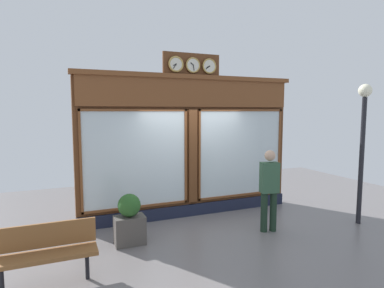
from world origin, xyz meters
TOP-DOWN VIEW (x-y plane):
  - ground_plane at (0.00, 2.80)m, footprint 14.00×14.00m
  - shop_facade at (0.00, -0.12)m, footprint 5.30×0.42m
  - pedestrian at (-1.07, 1.54)m, footprint 0.40×0.30m
  - street_lamp at (-3.20, 1.92)m, footprint 0.28×0.28m
  - planter_box at (1.71, 1.07)m, footprint 0.56×0.36m
  - planter_shrub at (1.71, 1.07)m, footprint 0.42×0.42m
  - street_bench at (3.10, 2.02)m, footprint 1.40×0.40m

SIDE VIEW (x-z plane):
  - ground_plane at x=0.00m, z-range 0.00..0.00m
  - planter_box at x=1.71m, z-range 0.00..0.53m
  - street_bench at x=3.10m, z-range 0.09..0.96m
  - planter_shrub at x=1.71m, z-range 0.53..0.95m
  - pedestrian at x=-1.07m, z-range 0.09..1.78m
  - shop_facade at x=0.00m, z-range -0.22..3.57m
  - street_lamp at x=-3.20m, z-range 0.53..3.59m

